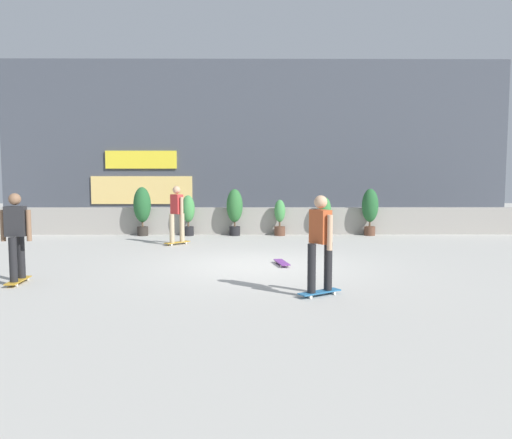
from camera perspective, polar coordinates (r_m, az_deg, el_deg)
name	(u,v)px	position (r m, az deg, el deg)	size (l,w,h in m)	color
ground_plane	(256,265)	(11.51, 0.05, -5.14)	(48.00, 48.00, 0.00)	#B2AFA8
planter_wall	(255,221)	(17.40, -0.11, -0.15)	(18.00, 0.40, 0.90)	gray
building_backdrop	(254,145)	(21.36, -0.19, 8.35)	(20.00, 2.08, 6.50)	#424751
potted_plant_0	(142,207)	(17.30, -12.57, 1.35)	(0.57, 0.57, 1.61)	#2D2823
potted_plant_1	(188,213)	(17.06, -7.57, 0.73)	(0.44, 0.44, 1.34)	black
potted_plant_2	(235,208)	(16.93, -2.40, 1.24)	(0.53, 0.53, 1.54)	black
potted_plant_3	(280,217)	(16.96, 2.67, 0.31)	(0.36, 0.36, 1.19)	brown
potted_plant_4	(325,215)	(17.10, 7.70, 0.53)	(0.40, 0.40, 1.27)	brown
potted_plant_5	(370,208)	(17.36, 12.60, 1.24)	(0.54, 0.54, 1.55)	brown
skater_by_wall_right	(16,234)	(10.47, -25.17, -1.46)	(0.56, 0.81, 1.70)	#BF8C26
skater_far_right	(320,240)	(8.61, 7.17, -2.33)	(0.78, 0.60, 1.70)	#266699
skater_foreground	(177,212)	(14.92, -8.82, 0.80)	(0.71, 0.71, 1.70)	#BF8C26
skateboard_near_camera	(282,262)	(11.55, 2.89, -4.80)	(0.35, 0.82, 0.08)	#72338C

